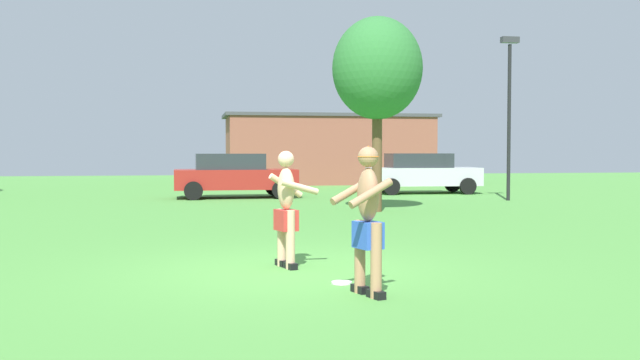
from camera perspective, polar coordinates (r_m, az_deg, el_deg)
The scene contains 9 objects.
ground_plane at distance 9.90m, azimuth -2.30°, elevation -7.34°, with size 80.00×80.00×0.00m, color #4C8E3D.
player_with_cap at distance 8.11m, azimuth 3.87°, elevation -2.71°, with size 0.69×0.73×1.73m.
player_in_red at distance 10.06m, azimuth -2.73°, elevation -2.15°, with size 0.69×0.68×1.67m.
frisbee at distance 8.94m, azimuth 1.76°, elevation -8.31°, with size 0.26×0.26×0.03m, color white.
car_red_near_post at distance 25.24m, azimuth -6.98°, elevation 0.42°, with size 4.34×2.10×1.58m.
car_silver_mid_lot at distance 28.02m, azimuth 8.26°, elevation 0.60°, with size 4.37×2.17×1.58m.
lamp_post at distance 24.62m, azimuth 15.08°, elevation 6.28°, with size 0.60×0.24×5.49m.
outbuilding_behind_lot at distance 36.29m, azimuth 0.66°, elevation 2.52°, with size 10.69×4.51×3.53m.
tree_left_field at distance 19.53m, azimuth 4.66°, elevation 8.92°, with size 2.47×2.47×5.34m.
Camera 1 is at (-1.36, -9.67, 1.67)m, focal length 39.52 mm.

